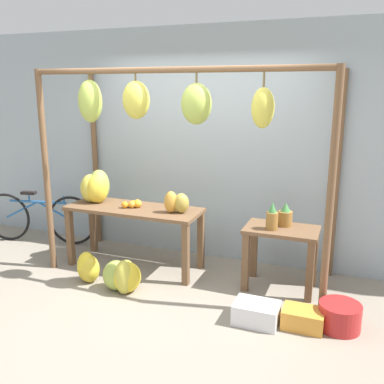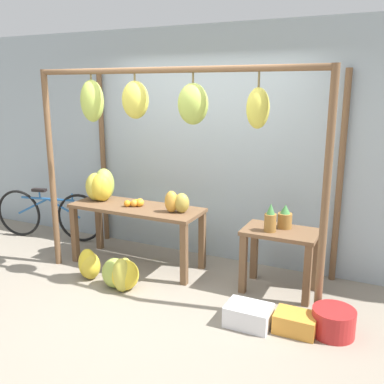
{
  "view_description": "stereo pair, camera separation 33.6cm",
  "coord_description": "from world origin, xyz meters",
  "px_view_note": "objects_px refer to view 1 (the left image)",
  "views": [
    {
      "loc": [
        1.72,
        -3.41,
        2.1
      ],
      "look_at": [
        0.08,
        0.81,
        0.98
      ],
      "focal_mm": 40.0,
      "sensor_mm": 36.0,
      "label": 1
    },
    {
      "loc": [
        2.03,
        -3.28,
        2.1
      ],
      "look_at": [
        0.08,
        0.81,
        0.98
      ],
      "focal_mm": 40.0,
      "sensor_mm": 36.0,
      "label": 2
    }
  ],
  "objects_px": {
    "orange_pile": "(134,204)",
    "banana_pile_ground_right": "(123,276)",
    "banana_pile_ground_left": "(88,268)",
    "fruit_crate_purple": "(303,318)",
    "parked_bicycle": "(39,218)",
    "banana_pile_on_table": "(96,188)",
    "papaya_pile": "(177,203)",
    "fruit_crate_white": "(256,313)",
    "blue_bucket": "(340,316)",
    "pineapple_cluster": "(280,217)"
  },
  "relations": [
    {
      "from": "pineapple_cluster",
      "to": "banana_pile_ground_left",
      "type": "relative_size",
      "value": 0.88
    },
    {
      "from": "banana_pile_on_table",
      "to": "pineapple_cluster",
      "type": "distance_m",
      "value": 2.22
    },
    {
      "from": "banana_pile_ground_left",
      "to": "parked_bicycle",
      "type": "bearing_deg",
      "value": 148.98
    },
    {
      "from": "fruit_crate_white",
      "to": "fruit_crate_purple",
      "type": "bearing_deg",
      "value": 10.39
    },
    {
      "from": "fruit_crate_white",
      "to": "blue_bucket",
      "type": "bearing_deg",
      "value": 13.59
    },
    {
      "from": "fruit_crate_purple",
      "to": "papaya_pile",
      "type": "bearing_deg",
      "value": 157.08
    },
    {
      "from": "papaya_pile",
      "to": "banana_pile_ground_left",
      "type": "bearing_deg",
      "value": -146.76
    },
    {
      "from": "banana_pile_ground_left",
      "to": "banana_pile_ground_right",
      "type": "distance_m",
      "value": 0.48
    },
    {
      "from": "fruit_crate_white",
      "to": "parked_bicycle",
      "type": "height_order",
      "value": "parked_bicycle"
    },
    {
      "from": "parked_bicycle",
      "to": "papaya_pile",
      "type": "bearing_deg",
      "value": -6.89
    },
    {
      "from": "parked_bicycle",
      "to": "fruit_crate_purple",
      "type": "relative_size",
      "value": 4.45
    },
    {
      "from": "banana_pile_ground_left",
      "to": "fruit_crate_white",
      "type": "xyz_separation_m",
      "value": [
        1.92,
        -0.16,
        -0.07
      ]
    },
    {
      "from": "pineapple_cluster",
      "to": "banana_pile_ground_left",
      "type": "height_order",
      "value": "pineapple_cluster"
    },
    {
      "from": "fruit_crate_purple",
      "to": "parked_bicycle",
      "type": "bearing_deg",
      "value": 166.29
    },
    {
      "from": "banana_pile_ground_right",
      "to": "papaya_pile",
      "type": "relative_size",
      "value": 1.6
    },
    {
      "from": "banana_pile_ground_right",
      "to": "orange_pile",
      "type": "bearing_deg",
      "value": 106.86
    },
    {
      "from": "banana_pile_on_table",
      "to": "fruit_crate_purple",
      "type": "distance_m",
      "value": 2.8
    },
    {
      "from": "banana_pile_ground_right",
      "to": "blue_bucket",
      "type": "distance_m",
      "value": 2.16
    },
    {
      "from": "pineapple_cluster",
      "to": "banana_pile_ground_right",
      "type": "distance_m",
      "value": 1.75
    },
    {
      "from": "orange_pile",
      "to": "banana_pile_ground_right",
      "type": "xyz_separation_m",
      "value": [
        0.19,
        -0.63,
        -0.61
      ]
    },
    {
      "from": "banana_pile_on_table",
      "to": "orange_pile",
      "type": "bearing_deg",
      "value": -4.64
    },
    {
      "from": "blue_bucket",
      "to": "parked_bicycle",
      "type": "relative_size",
      "value": 0.23
    },
    {
      "from": "banana_pile_ground_left",
      "to": "parked_bicycle",
      "type": "relative_size",
      "value": 0.22
    },
    {
      "from": "orange_pile",
      "to": "banana_pile_ground_left",
      "type": "height_order",
      "value": "orange_pile"
    },
    {
      "from": "orange_pile",
      "to": "pineapple_cluster",
      "type": "height_order",
      "value": "pineapple_cluster"
    },
    {
      "from": "banana_pile_ground_left",
      "to": "fruit_crate_purple",
      "type": "bearing_deg",
      "value": -2.16
    },
    {
      "from": "orange_pile",
      "to": "fruit_crate_purple",
      "type": "height_order",
      "value": "orange_pile"
    },
    {
      "from": "banana_pile_ground_left",
      "to": "blue_bucket",
      "type": "distance_m",
      "value": 2.63
    },
    {
      "from": "banana_pile_ground_left",
      "to": "pineapple_cluster",
      "type": "bearing_deg",
      "value": 17.72
    },
    {
      "from": "blue_bucket",
      "to": "fruit_crate_purple",
      "type": "relative_size",
      "value": 1.02
    },
    {
      "from": "pineapple_cluster",
      "to": "parked_bicycle",
      "type": "distance_m",
      "value": 3.34
    },
    {
      "from": "pineapple_cluster",
      "to": "parked_bicycle",
      "type": "relative_size",
      "value": 0.19
    },
    {
      "from": "papaya_pile",
      "to": "fruit_crate_purple",
      "type": "xyz_separation_m",
      "value": [
        1.5,
        -0.63,
        -0.76
      ]
    },
    {
      "from": "pineapple_cluster",
      "to": "papaya_pile",
      "type": "bearing_deg",
      "value": -175.89
    },
    {
      "from": "pineapple_cluster",
      "to": "fruit_crate_purple",
      "type": "height_order",
      "value": "pineapple_cluster"
    },
    {
      "from": "fruit_crate_purple",
      "to": "orange_pile",
      "type": "bearing_deg",
      "value": 162.23
    },
    {
      "from": "papaya_pile",
      "to": "parked_bicycle",
      "type": "bearing_deg",
      "value": 173.11
    },
    {
      "from": "banana_pile_on_table",
      "to": "parked_bicycle",
      "type": "xyz_separation_m",
      "value": [
        -1.09,
        0.2,
        -0.56
      ]
    },
    {
      "from": "papaya_pile",
      "to": "fruit_crate_purple",
      "type": "distance_m",
      "value": 1.8
    },
    {
      "from": "pineapple_cluster",
      "to": "blue_bucket",
      "type": "height_order",
      "value": "pineapple_cluster"
    },
    {
      "from": "papaya_pile",
      "to": "banana_pile_ground_right",
      "type": "bearing_deg",
      "value": -120.64
    },
    {
      "from": "banana_pile_ground_left",
      "to": "papaya_pile",
      "type": "relative_size",
      "value": 1.15
    },
    {
      "from": "banana_pile_ground_right",
      "to": "parked_bicycle",
      "type": "bearing_deg",
      "value": 154.49
    },
    {
      "from": "banana_pile_ground_right",
      "to": "banana_pile_ground_left",
      "type": "bearing_deg",
      "value": 172.9
    },
    {
      "from": "orange_pile",
      "to": "pineapple_cluster",
      "type": "xyz_separation_m",
      "value": [
        1.68,
        0.06,
        0.02
      ]
    },
    {
      "from": "fruit_crate_white",
      "to": "pineapple_cluster",
      "type": "bearing_deg",
      "value": 87.2
    },
    {
      "from": "pineapple_cluster",
      "to": "banana_pile_ground_right",
      "type": "bearing_deg",
      "value": -155.24
    },
    {
      "from": "banana_pile_on_table",
      "to": "banana_pile_ground_left",
      "type": "height_order",
      "value": "banana_pile_on_table"
    },
    {
      "from": "banana_pile_on_table",
      "to": "blue_bucket",
      "type": "distance_m",
      "value": 3.05
    },
    {
      "from": "pineapple_cluster",
      "to": "papaya_pile",
      "type": "relative_size",
      "value": 1.01
    }
  ]
}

